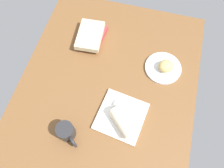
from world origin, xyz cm
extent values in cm
cube|color=brown|center=(0.00, 0.00, 2.00)|extent=(110.00, 90.00, 4.00)
cylinder|color=white|center=(15.64, -25.99, 4.70)|extent=(19.08, 19.08, 1.40)
ellipsoid|color=tan|center=(15.22, -26.98, 8.06)|extent=(10.46, 10.76, 5.32)
cube|color=white|center=(-15.71, -10.74, 4.80)|extent=(24.47, 24.47, 1.60)
cylinder|color=silver|center=(-11.25, -8.74, 6.71)|extent=(5.40, 5.40, 2.21)
cylinder|color=#B7592E|center=(-11.25, -8.74, 7.51)|extent=(4.42, 4.42, 0.40)
cylinder|color=beige|center=(-19.28, -12.34, 9.07)|extent=(14.75, 14.80, 6.93)
cube|color=#A53338|center=(25.62, 16.09, 5.28)|extent=(18.54, 14.07, 2.56)
cube|color=beige|center=(23.65, 16.64, 8.15)|extent=(20.19, 14.50, 3.18)
cylinder|color=#262628|center=(-29.92, 11.47, 8.50)|extent=(7.96, 7.96, 8.99)
cylinder|color=#B46648|center=(-29.92, 11.47, 12.39)|extent=(6.53, 6.53, 0.40)
torus|color=#262628|center=(-33.32, 7.19, 8.50)|extent=(5.04, 5.91, 6.60)
camera|label=1|loc=(-46.40, -14.29, 108.04)|focal=35.63mm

